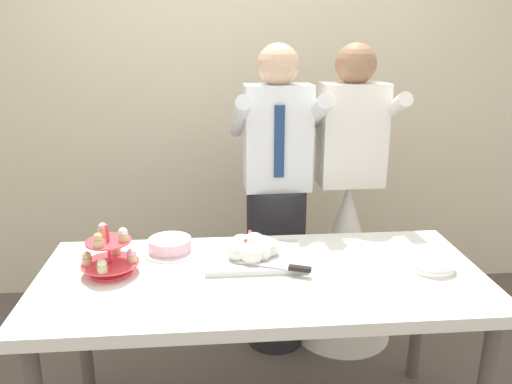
% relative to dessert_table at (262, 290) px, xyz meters
% --- Properties ---
extents(rear_wall, '(5.20, 0.10, 2.90)m').
position_rel_dessert_table_xyz_m(rear_wall, '(0.00, 1.45, 0.75)').
color(rear_wall, beige).
rests_on(rear_wall, ground_plane).
extents(dessert_table, '(1.80, 0.80, 0.78)m').
position_rel_dessert_table_xyz_m(dessert_table, '(0.00, 0.00, 0.00)').
color(dessert_table, white).
rests_on(dessert_table, ground_plane).
extents(cupcake_stand, '(0.23, 0.23, 0.21)m').
position_rel_dessert_table_xyz_m(cupcake_stand, '(-0.61, 0.05, 0.15)').
color(cupcake_stand, '#D83F4C').
rests_on(cupcake_stand, dessert_table).
extents(main_cake_tray, '(0.43, 0.35, 0.12)m').
position_rel_dessert_table_xyz_m(main_cake_tray, '(-0.02, 0.13, 0.12)').
color(main_cake_tray, silver).
rests_on(main_cake_tray, dessert_table).
extents(plate_stack, '(0.19, 0.19, 0.04)m').
position_rel_dessert_table_xyz_m(plate_stack, '(0.70, -0.01, 0.10)').
color(plate_stack, white).
rests_on(plate_stack, dessert_table).
extents(round_cake, '(0.24, 0.24, 0.07)m').
position_rel_dessert_table_xyz_m(round_cake, '(-0.38, 0.24, 0.10)').
color(round_cake, white).
rests_on(round_cake, dessert_table).
extents(person_groom, '(0.47, 0.50, 1.66)m').
position_rel_dessert_table_xyz_m(person_groom, '(0.15, 0.70, 0.05)').
color(person_groom, '#232328').
rests_on(person_groom, ground_plane).
extents(person_bride, '(0.56, 0.56, 1.66)m').
position_rel_dessert_table_xyz_m(person_bride, '(0.55, 0.75, -0.12)').
color(person_bride, white).
rests_on(person_bride, ground_plane).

